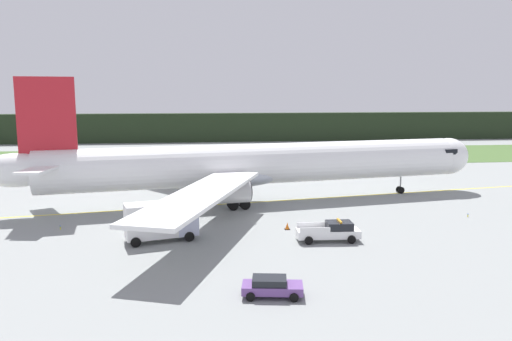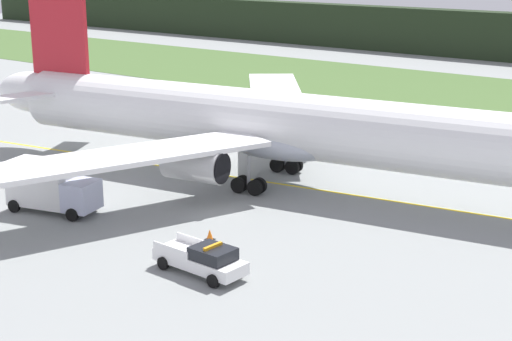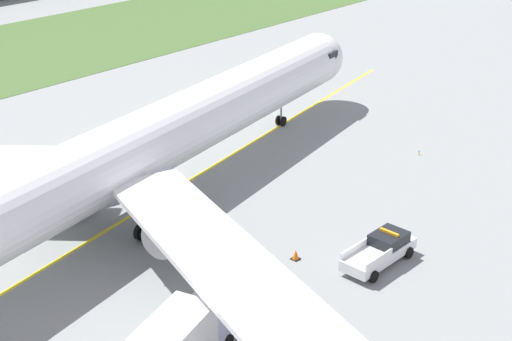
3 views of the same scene
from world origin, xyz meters
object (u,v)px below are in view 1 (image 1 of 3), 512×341
(airliner, at_px, (254,165))
(apron_cone, at_px, (287,226))
(catering_truck, at_px, (159,221))
(staff_car, at_px, (272,286))
(ops_pickup_truck, at_px, (330,231))

(airliner, height_order, apron_cone, airliner)
(catering_truck, bearing_deg, airliner, 55.47)
(airliner, xyz_separation_m, staff_car, (-2.19, -29.09, -3.99))
(staff_car, bearing_deg, catering_truck, 121.07)
(catering_truck, bearing_deg, staff_car, -58.93)
(ops_pickup_truck, height_order, apron_cone, ops_pickup_truck)
(ops_pickup_truck, distance_m, catering_truck, 15.72)
(ops_pickup_truck, relative_size, staff_car, 1.36)
(catering_truck, distance_m, staff_car, 16.16)
(staff_car, relative_size, apron_cone, 6.20)
(catering_truck, xyz_separation_m, staff_car, (8.32, -13.81, -1.15))
(catering_truck, height_order, apron_cone, catering_truck)
(airliner, relative_size, apron_cone, 88.25)
(airliner, distance_m, staff_car, 29.44)
(ops_pickup_truck, relative_size, apron_cone, 8.42)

